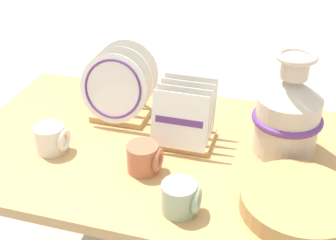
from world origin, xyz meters
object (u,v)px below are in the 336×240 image
Objects in this scene: dish_rack_round_plates at (119,92)px; mug_terracotta_glaze at (144,158)px; ceramic_vase at (288,113)px; mug_sage_glaze at (181,198)px; dish_rack_square_plates at (184,123)px; mug_cream_glaze at (52,139)px; wicker_charger_stack at (300,203)px.

dish_rack_round_plates reaches higher than mug_terracotta_glaze.
ceramic_vase is at bearing -4.40° from dish_rack_round_plates.
dish_rack_round_plates is 2.47× the size of mug_sage_glaze.
dish_rack_square_plates is (0.26, -0.09, -0.03)m from dish_rack_round_plates.
ceramic_vase is 1.30× the size of dish_rack_round_plates.
dish_rack_square_plates reaches higher than mug_cream_glaze.
mug_cream_glaze and mug_terracotta_glaze have the same top height.
dish_rack_round_plates is at bearing 128.80° from mug_sage_glaze.
ceramic_vase is 1.04× the size of wicker_charger_stack.
mug_sage_glaze is at bearing -76.80° from dish_rack_square_plates.
mug_cream_glaze is 1.00× the size of mug_terracotta_glaze.
mug_sage_glaze is (-0.31, -0.09, 0.02)m from wicker_charger_stack.
mug_sage_glaze is (-0.25, -0.38, -0.10)m from ceramic_vase.
ceramic_vase is 0.47m from mug_terracotta_glaze.
mug_sage_glaze is 1.00× the size of mug_cream_glaze.
ceramic_vase is 0.76m from mug_cream_glaze.
dish_rack_square_plates is at bearing 23.50° from mug_cream_glaze.
dish_rack_square_plates is 0.35m from mug_sage_glaze.
mug_cream_glaze is 0.32m from mug_terracotta_glaze.
mug_cream_glaze is at bearing 160.96° from mug_sage_glaze.
dish_rack_round_plates is 0.30m from mug_cream_glaze.
mug_terracotta_glaze is (-0.47, 0.05, 0.02)m from wicker_charger_stack.
dish_rack_square_plates is 1.92× the size of mug_terracotta_glaze.
dish_rack_round_plates is (-0.59, 0.05, -0.03)m from ceramic_vase.
mug_sage_glaze is 0.50m from mug_cream_glaze.
mug_terracotta_glaze reaches higher than wicker_charger_stack.
dish_rack_square_plates is at bearing -18.06° from dish_rack_round_plates.
dish_rack_square_plates is 0.21m from mug_terracotta_glaze.
dish_rack_square_plates is at bearing -173.02° from ceramic_vase.
ceramic_vase is 0.34m from dish_rack_square_plates.
mug_cream_glaze is at bearing 176.76° from mug_terracotta_glaze.
ceramic_vase reaches higher than mug_cream_glaze.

